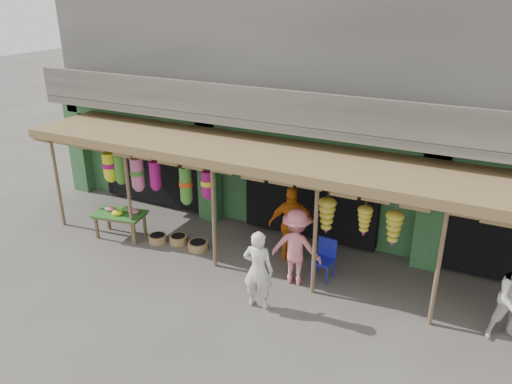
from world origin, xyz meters
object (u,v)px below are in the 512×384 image
at_px(blue_chair, 325,256).
at_px(person_front, 258,270).
at_px(person_vendor, 292,224).
at_px(person_shopper, 296,247).
at_px(flower_table, 121,214).

bearing_deg(blue_chair, person_front, -110.94).
height_order(blue_chair, person_front, person_front).
xyz_separation_m(blue_chair, person_front, (-0.85, -1.73, 0.35)).
bearing_deg(person_front, person_vendor, -92.99).
bearing_deg(blue_chair, person_shopper, -129.39).
xyz_separation_m(flower_table, person_front, (4.70, -1.20, 0.23)).
distance_m(blue_chair, person_front, 1.96).
relative_size(flower_table, blue_chair, 1.54).
relative_size(flower_table, person_shopper, 0.82).
bearing_deg(person_front, person_shopper, -112.99).
xyz_separation_m(flower_table, person_shopper, (5.04, 0.01, 0.25)).
distance_m(flower_table, blue_chair, 5.58).
bearing_deg(flower_table, person_shopper, -9.84).
height_order(person_vendor, person_shopper, person_vendor).
relative_size(flower_table, person_front, 0.83).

